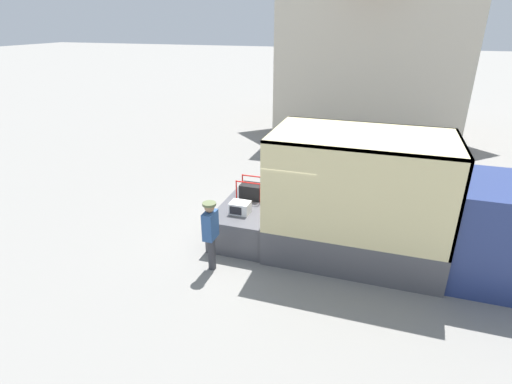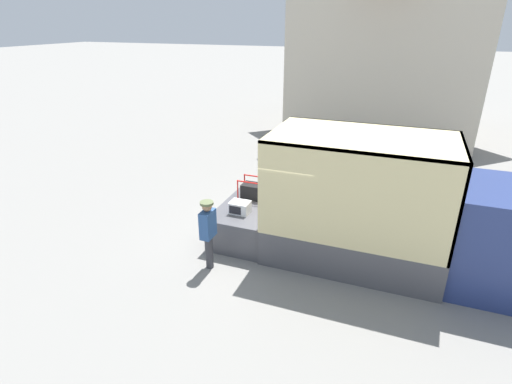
{
  "view_description": "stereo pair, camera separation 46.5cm",
  "coord_description": "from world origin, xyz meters",
  "px_view_note": "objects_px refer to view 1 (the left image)",
  "views": [
    {
      "loc": [
        2.48,
        -9.06,
        5.49
      ],
      "look_at": [
        -0.44,
        -0.2,
        1.44
      ],
      "focal_mm": 28.0,
      "sensor_mm": 36.0,
      "label": 1
    },
    {
      "loc": [
        2.92,
        -8.91,
        5.49
      ],
      "look_at": [
        -0.44,
        -0.2,
        1.44
      ],
      "focal_mm": 28.0,
      "sensor_mm": 36.0,
      "label": 2
    }
  ],
  "objects_px": {
    "box_truck": "(419,228)",
    "worker_person": "(210,229)",
    "microwave": "(240,208)",
    "portable_generator": "(252,191)"
  },
  "relations": [
    {
      "from": "box_truck",
      "to": "worker_person",
      "type": "bearing_deg",
      "value": -159.16
    },
    {
      "from": "worker_person",
      "to": "portable_generator",
      "type": "bearing_deg",
      "value": 84.36
    },
    {
      "from": "portable_generator",
      "to": "worker_person",
      "type": "distance_m",
      "value": 2.31
    },
    {
      "from": "box_truck",
      "to": "portable_generator",
      "type": "xyz_separation_m",
      "value": [
        -4.35,
        0.55,
        0.15
      ]
    },
    {
      "from": "box_truck",
      "to": "worker_person",
      "type": "relative_size",
      "value": 3.52
    },
    {
      "from": "box_truck",
      "to": "worker_person",
      "type": "height_order",
      "value": "box_truck"
    },
    {
      "from": "microwave",
      "to": "box_truck",
      "type": "bearing_deg",
      "value": 5.56
    },
    {
      "from": "box_truck",
      "to": "worker_person",
      "type": "xyz_separation_m",
      "value": [
        -4.58,
        -1.74,
        0.1
      ]
    },
    {
      "from": "box_truck",
      "to": "portable_generator",
      "type": "distance_m",
      "value": 4.39
    },
    {
      "from": "portable_generator",
      "to": "box_truck",
      "type": "bearing_deg",
      "value": -7.23
    }
  ]
}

